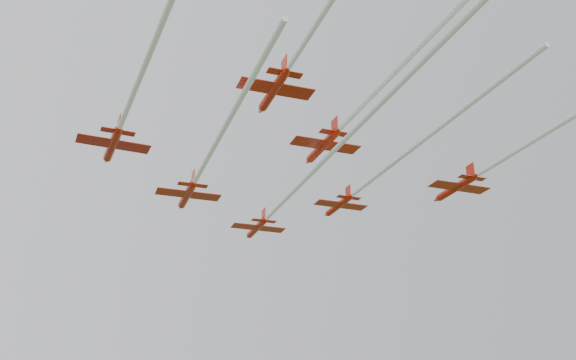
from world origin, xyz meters
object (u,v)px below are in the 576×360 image
jet_row2_left (203,166)px  jet_row4_left (331,1)px  jet_row2_right (377,176)px  jet_row3_left (138,83)px  jet_row3_mid (358,110)px  jet_row3_right (526,145)px  jet_lead (297,188)px

jet_row2_left → jet_row4_left: 35.08m
jet_row2_right → jet_row3_left: 36.05m
jet_row3_left → jet_row3_mid: jet_row3_mid is taller
jet_row2_left → jet_row3_mid: size_ratio=1.04×
jet_row2_left → jet_row3_right: jet_row2_left is taller
jet_row3_left → jet_row3_mid: (24.85, -2.93, 2.76)m
jet_row4_left → jet_row3_right: bearing=26.4°
jet_row3_left → jet_row3_mid: 25.17m
jet_row3_mid → jet_row2_right: bearing=54.7°
jet_lead → jet_row2_left: 14.38m
jet_row3_mid → jet_row4_left: size_ratio=0.82×
jet_row2_right → jet_row4_left: (-25.41, -25.32, 1.22)m
jet_row3_mid → jet_row3_right: size_ratio=0.82×
jet_lead → jet_row4_left: jet_row4_left is taller
jet_row2_left → jet_row3_right: (30.01, -26.33, -0.05)m
jet_lead → jet_row4_left: 39.66m
jet_row3_left → jet_row2_right: bearing=19.7°
jet_lead → jet_row4_left: (-18.88, -34.86, 1.06)m
jet_row3_left → jet_row4_left: bearing=-52.9°
jet_row4_left → jet_row3_mid: bearing=58.9°
jet_row2_left → jet_row3_left: jet_row2_left is taller
jet_row2_right → jet_row2_left: bearing=167.1°
jet_row2_left → jet_row3_left: (-14.48, -16.33, -0.45)m
jet_row2_left → jet_row3_right: 39.92m
jet_row4_left → jet_row3_left: bearing=131.1°
jet_row2_right → jet_row3_left: bearing=-157.5°
jet_row2_right → jet_lead: bearing=135.8°
jet_row2_left → jet_row2_right: size_ratio=1.00×
jet_row2_left → jet_row3_mid: bearing=-48.8°
jet_lead → jet_row2_left: size_ratio=1.39×
jet_row3_mid → jet_row3_right: (19.65, -7.08, -2.36)m
jet_row2_right → jet_row3_mid: 14.59m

